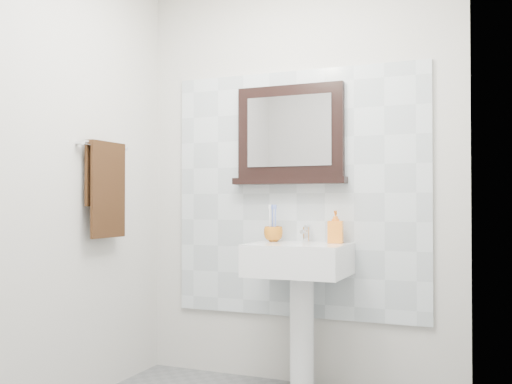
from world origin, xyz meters
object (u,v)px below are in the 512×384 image
pedestal_sink (299,276)px  framed_mirror (290,137)px  toothbrush_cup (273,234)px  hand_towel (106,182)px  soap_dispenser (336,227)px

pedestal_sink → framed_mirror: (-0.12, 0.19, 0.82)m
toothbrush_cup → hand_towel: hand_towel is taller
pedestal_sink → toothbrush_cup: 0.32m
pedestal_sink → framed_mirror: bearing=122.9°
soap_dispenser → hand_towel: bearing=-165.3°
pedestal_sink → framed_mirror: framed_mirror is taller
toothbrush_cup → soap_dispenser: soap_dispenser is taller
framed_mirror → hand_towel: framed_mirror is taller
toothbrush_cup → hand_towel: (-0.83, -0.52, 0.31)m
toothbrush_cup → framed_mirror: framed_mirror is taller
toothbrush_cup → soap_dispenser: 0.38m
toothbrush_cup → hand_towel: size_ratio=0.21×
pedestal_sink → toothbrush_cup: size_ratio=8.39×
pedestal_sink → soap_dispenser: (0.18, 0.11, 0.28)m
soap_dispenser → hand_towel: (-1.21, -0.53, 0.26)m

